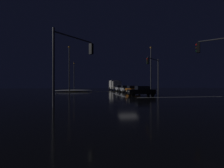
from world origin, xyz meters
name	(u,v)px	position (x,y,z in m)	size (l,w,h in m)	color
ground	(128,98)	(0.00, 0.00, -0.05)	(120.00, 120.00, 0.10)	black
stop_line_north	(117,94)	(0.00, 7.77, 0.00)	(0.35, 13.27, 0.01)	white
centre_line_ns	(108,92)	(0.00, 19.37, 0.00)	(22.00, 0.15, 0.01)	yellow
crosswalk_bar_east	(182,97)	(7.87, 0.00, 0.00)	(13.27, 0.40, 0.01)	white
snow_bank_left_curb	(73,91)	(-8.57, 20.55, 0.25)	(9.58, 1.50, 0.51)	white
snow_bank_right_curb	(139,90)	(8.57, 20.89, 0.23)	(10.75, 1.50, 0.47)	white
sedan_orange	(132,90)	(3.54, 9.89, 0.80)	(2.02, 4.33, 1.57)	#C66014
sedan_silver	(125,89)	(3.49, 15.24, 0.80)	(2.02, 4.33, 1.57)	#B7B7BC
sedan_white	(120,88)	(3.54, 21.64, 0.80)	(2.02, 4.33, 1.57)	silver
box_truck	(115,85)	(3.53, 29.24, 1.71)	(2.68, 8.28, 3.08)	beige
sedan_black_crossing	(141,91)	(3.05, 3.32, 0.80)	(4.33, 2.02, 1.57)	black
traffic_signal_sw	(72,55)	(-6.87, -6.87, 4.32)	(3.35, 3.35, 6.25)	#4C4C51
traffic_signal_ne	(154,69)	(6.70, 6.70, 4.63)	(3.85, 3.85, 6.66)	#4C4C51
traffic_signal_se	(219,57)	(7.27, -7.27, 4.47)	(2.49, 2.49, 6.59)	#4C4C51
streetlamp_right_near	(151,66)	(8.87, 13.37, 5.85)	(0.44, 0.44, 10.28)	#424247
streetlamp_left_far	(74,74)	(-8.87, 29.37, 4.90)	(0.44, 0.44, 8.45)	#424247
streetlamp_left_near	(69,66)	(-8.87, 13.37, 5.57)	(0.44, 0.44, 9.74)	#424247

